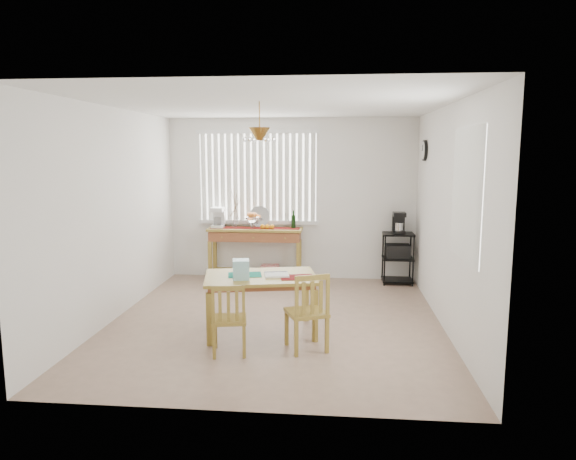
# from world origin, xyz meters

# --- Properties ---
(ground) EXTENTS (4.00, 4.50, 0.01)m
(ground) POSITION_xyz_m (0.00, 0.00, -0.01)
(ground) COLOR tan
(room_shell) EXTENTS (4.20, 4.70, 2.70)m
(room_shell) POSITION_xyz_m (0.00, 0.02, 1.69)
(room_shell) COLOR white
(room_shell) RESTS_ON ground
(sideboard) EXTENTS (1.51, 0.42, 0.85)m
(sideboard) POSITION_xyz_m (-0.56, 2.02, 0.64)
(sideboard) COLOR #A58A37
(sideboard) RESTS_ON ground
(sideboard_items) EXTENTS (1.43, 0.36, 0.65)m
(sideboard_items) POSITION_xyz_m (-0.80, 2.03, 0.98)
(sideboard_items) COLOR maroon
(sideboard_items) RESTS_ON sideboard
(wire_cart) EXTENTS (0.47, 0.38, 0.80)m
(wire_cart) POSITION_xyz_m (1.70, 2.00, 0.48)
(wire_cart) COLOR black
(wire_cart) RESTS_ON ground
(cart_items) EXTENTS (0.19, 0.23, 0.33)m
(cart_items) POSITION_xyz_m (1.70, 2.01, 0.96)
(cart_items) COLOR black
(cart_items) RESTS_ON wire_cart
(dining_table) EXTENTS (1.38, 1.04, 0.67)m
(dining_table) POSITION_xyz_m (-0.12, -0.41, 0.59)
(dining_table) COLOR #A58A37
(dining_table) RESTS_ON ground
(table_items) EXTENTS (1.02, 0.46, 0.21)m
(table_items) POSITION_xyz_m (-0.22, -0.54, 0.75)
(table_items) COLOR #167E68
(table_items) RESTS_ON dining_table
(chair_left) EXTENTS (0.41, 0.41, 0.76)m
(chair_left) POSITION_xyz_m (-0.35, -1.09, 0.37)
(chair_left) COLOR #A58A37
(chair_left) RESTS_ON ground
(chair_right) EXTENTS (0.51, 0.51, 0.84)m
(chair_right) POSITION_xyz_m (0.44, -0.91, 0.41)
(chair_right) COLOR #A58A37
(chair_right) RESTS_ON ground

